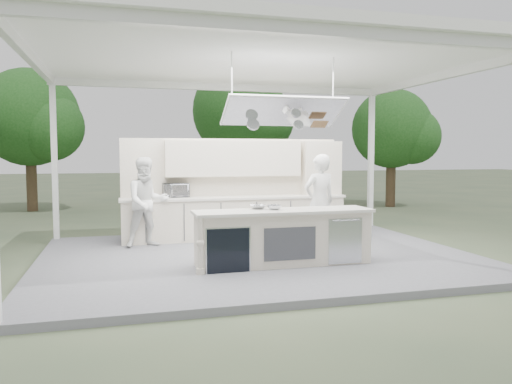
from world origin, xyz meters
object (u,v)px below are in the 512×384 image
object	(u,v)px
demo_island	(282,237)
sous_chef	(147,202)
head_chef	(319,202)
back_counter	(236,217)

from	to	relation	value
demo_island	sous_chef	distance (m)	3.20
demo_island	head_chef	size ratio (longest dim) A/B	1.63
back_counter	head_chef	xyz separation A→B (m)	(1.34, -1.67, 0.47)
back_counter	sous_chef	size ratio (longest dim) A/B	2.76
back_counter	head_chef	bearing A→B (deg)	-51.30
demo_island	sous_chef	xyz separation A→B (m)	(-2.15, 2.33, 0.45)
demo_island	back_counter	size ratio (longest dim) A/B	0.61
back_counter	sous_chef	distance (m)	2.08
head_chef	sous_chef	distance (m)	3.52
head_chef	sous_chef	size ratio (longest dim) A/B	1.03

